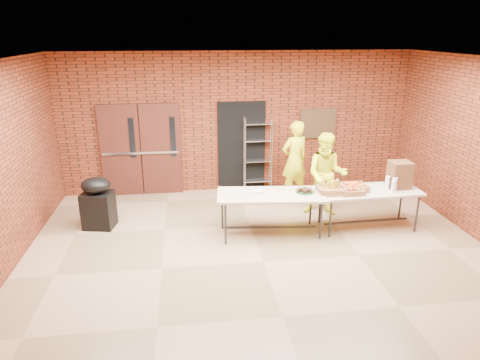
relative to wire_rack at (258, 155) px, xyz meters
name	(u,v)px	position (x,y,z in m)	size (l,w,h in m)	color
room	(265,170)	(-0.47, -3.32, 0.72)	(8.08, 7.08, 3.28)	olive
double_doors	(141,150)	(-2.66, 0.12, 0.17)	(1.78, 0.12, 2.10)	#421912
dark_doorway	(242,147)	(-0.37, 0.14, 0.17)	(1.10, 0.06, 2.10)	black
bronze_plaque	(318,123)	(1.43, 0.13, 0.67)	(0.85, 0.04, 0.70)	#3E2C19
wire_rack	(258,155)	(0.00, 0.00, 0.00)	(0.65, 0.22, 1.76)	#ACACB2
table_left	(271,197)	(-0.15, -2.31, -0.15)	(2.02, 1.01, 0.80)	#C4AF95
table_right	(369,193)	(1.74, -2.28, -0.17)	(1.91, 0.84, 0.78)	#C4AF95
basket_bananas	(331,190)	(0.97, -2.35, -0.04)	(0.50, 0.39, 0.15)	#A06A40
basket_oranges	(354,187)	(1.44, -2.27, -0.04)	(0.47, 0.37, 0.15)	#A06A40
basket_apples	(351,191)	(1.32, -2.44, -0.05)	(0.43, 0.33, 0.13)	#A06A40
muffin_tray	(305,190)	(0.49, -2.30, -0.04)	(0.36, 0.36, 0.09)	#144E1F
napkin_box	(258,192)	(-0.39, -2.28, -0.05)	(0.19, 0.12, 0.06)	silver
coffee_dispenser	(400,175)	(2.34, -2.22, 0.15)	(0.39, 0.35, 0.51)	brown
cup_stack_front	(393,187)	(2.12, -2.45, 0.01)	(0.07, 0.07, 0.22)	silver
cup_stack_mid	(394,185)	(2.16, -2.40, 0.03)	(0.09, 0.09, 0.26)	silver
cup_stack_back	(387,183)	(2.09, -2.27, 0.02)	(0.08, 0.08, 0.25)	silver
covered_grill	(98,203)	(-3.37, -1.60, -0.37)	(0.64, 0.56, 1.01)	black
volunteer_woman	(294,160)	(0.73, -0.56, 0.01)	(0.65, 0.42, 1.77)	#F4FA1B
volunteer_man	(326,174)	(1.15, -1.53, -0.03)	(0.83, 0.65, 1.71)	#F4FA1B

